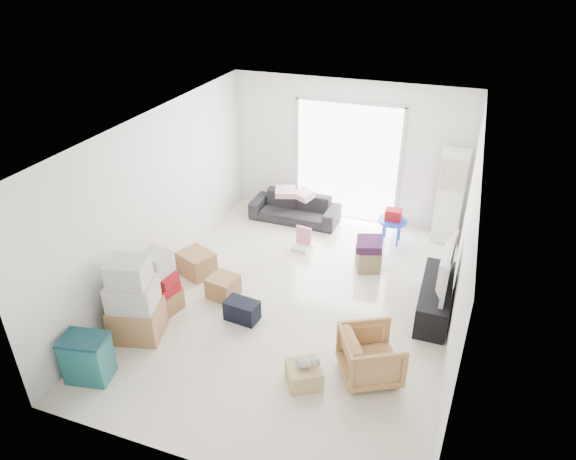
# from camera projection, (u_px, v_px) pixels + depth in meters

# --- Properties ---
(room_shell) EXTENTS (4.98, 6.48, 3.18)m
(room_shell) POSITION_uv_depth(u_px,v_px,m) (296.00, 223.00, 7.17)
(room_shell) COLOR white
(room_shell) RESTS_ON ground
(sliding_door) EXTENTS (2.10, 0.04, 2.33)m
(sliding_door) POSITION_uv_depth(u_px,v_px,m) (347.00, 158.00, 9.67)
(sliding_door) COLOR white
(sliding_door) RESTS_ON room_shell
(ac_tower) EXTENTS (0.45, 0.30, 1.75)m
(ac_tower) POSITION_uv_depth(u_px,v_px,m) (450.00, 197.00, 9.01)
(ac_tower) COLOR white
(ac_tower) RESTS_ON room_shell
(tv_console) EXTENTS (0.43, 1.44, 0.48)m
(tv_console) POSITION_uv_depth(u_px,v_px,m) (435.00, 298.00, 7.48)
(tv_console) COLOR black
(tv_console) RESTS_ON room_shell
(television) EXTENTS (0.69, 1.15, 0.15)m
(television) POSITION_uv_depth(u_px,v_px,m) (438.00, 280.00, 7.33)
(television) COLOR black
(television) RESTS_ON tv_console
(sofa) EXTENTS (1.72, 0.53, 0.67)m
(sofa) POSITION_uv_depth(u_px,v_px,m) (295.00, 204.00, 9.98)
(sofa) COLOR #232227
(sofa) RESTS_ON room_shell
(pillow_left) EXTENTS (0.40, 0.36, 0.11)m
(pillow_left) POSITION_uv_depth(u_px,v_px,m) (285.00, 185.00, 9.82)
(pillow_left) COLOR #E9A9BF
(pillow_left) RESTS_ON sofa
(pillow_right) EXTENTS (0.44, 0.41, 0.12)m
(pillow_right) POSITION_uv_depth(u_px,v_px,m) (304.00, 188.00, 9.70)
(pillow_right) COLOR #E9A9BF
(pillow_right) RESTS_ON sofa
(armchair) EXTENTS (0.90, 0.92, 0.72)m
(armchair) POSITION_uv_depth(u_px,v_px,m) (371.00, 354.00, 6.30)
(armchair) COLOR tan
(armchair) RESTS_ON room_shell
(storage_bins) EXTENTS (0.61, 0.48, 0.63)m
(storage_bins) POSITION_uv_depth(u_px,v_px,m) (87.00, 358.00, 6.29)
(storage_bins) COLOR #185C5F
(storage_bins) RESTS_ON room_shell
(box_stack_a) EXTENTS (0.78, 0.70, 1.22)m
(box_stack_a) POSITION_uv_depth(u_px,v_px,m) (134.00, 303.00, 6.88)
(box_stack_a) COLOR #A8754C
(box_stack_a) RESTS_ON room_shell
(box_stack_b) EXTENTS (0.59, 0.58, 0.99)m
(box_stack_b) POSITION_uv_depth(u_px,v_px,m) (159.00, 286.00, 7.43)
(box_stack_b) COLOR #A8754C
(box_stack_b) RESTS_ON room_shell
(box_stack_c) EXTENTS (0.67, 0.63, 0.39)m
(box_stack_c) POSITION_uv_depth(u_px,v_px,m) (197.00, 263.00, 8.38)
(box_stack_c) COLOR #A8754C
(box_stack_c) RESTS_ON room_shell
(loose_box) EXTENTS (0.47, 0.47, 0.34)m
(loose_box) POSITION_uv_depth(u_px,v_px,m) (223.00, 287.00, 7.86)
(loose_box) COLOR #A8754C
(loose_box) RESTS_ON room_shell
(duffel_bag) EXTENTS (0.51, 0.34, 0.31)m
(duffel_bag) POSITION_uv_depth(u_px,v_px,m) (242.00, 310.00, 7.37)
(duffel_bag) COLOR black
(duffel_bag) RESTS_ON room_shell
(ottoman) EXTENTS (0.49, 0.49, 0.37)m
(ottoman) POSITION_uv_depth(u_px,v_px,m) (368.00, 259.00, 8.51)
(ottoman) COLOR #968657
(ottoman) RESTS_ON room_shell
(blanket) EXTENTS (0.48, 0.48, 0.14)m
(blanket) POSITION_uv_depth(u_px,v_px,m) (369.00, 246.00, 8.39)
(blanket) COLOR #421D4A
(blanket) RESTS_ON ottoman
(kids_table) EXTENTS (0.53, 0.53, 0.65)m
(kids_table) POSITION_uv_depth(u_px,v_px,m) (393.00, 219.00, 9.16)
(kids_table) COLOR blue
(kids_table) RESTS_ON room_shell
(toy_walker) EXTENTS (0.34, 0.30, 0.41)m
(toy_walker) POSITION_uv_depth(u_px,v_px,m) (302.00, 243.00, 9.11)
(toy_walker) COLOR silver
(toy_walker) RESTS_ON room_shell
(wood_crate) EXTENTS (0.55, 0.55, 0.27)m
(wood_crate) POSITION_uv_depth(u_px,v_px,m) (304.00, 375.00, 6.29)
(wood_crate) COLOR tan
(wood_crate) RESTS_ON room_shell
(plush_bunny) EXTENTS (0.30, 0.17, 0.15)m
(plush_bunny) POSITION_uv_depth(u_px,v_px,m) (307.00, 363.00, 6.19)
(plush_bunny) COLOR #B2ADA8
(plush_bunny) RESTS_ON wood_crate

